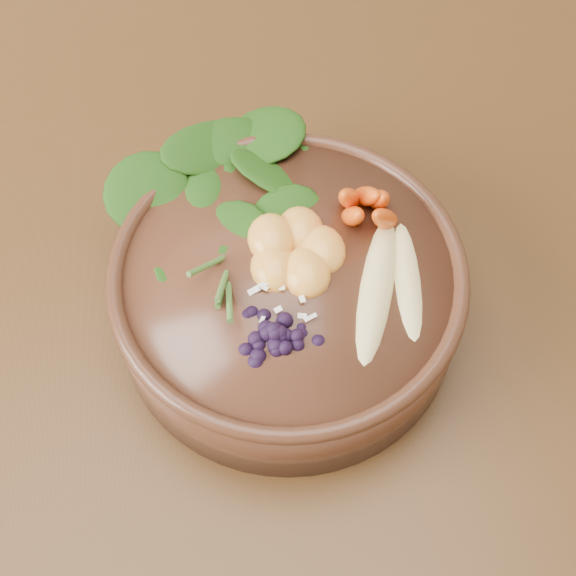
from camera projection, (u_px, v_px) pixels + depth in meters
name	position (u px, v px, depth m)	size (l,w,h in m)	color
ground	(186.00, 519.00, 1.27)	(4.00, 4.00, 0.00)	#381E0F
dining_table	(105.00, 319.00, 0.71)	(1.60, 0.90, 0.75)	#331C0C
stoneware_bowl	(288.00, 295.00, 0.58)	(0.25, 0.25, 0.07)	#4D2A19
kale_heap	(249.00, 187.00, 0.56)	(0.16, 0.15, 0.04)	#1F4A10
carrot_cluster	(371.00, 174.00, 0.55)	(0.05, 0.05, 0.07)	#EA5215
banana_halves	(394.00, 275.00, 0.53)	(0.07, 0.13, 0.02)	#E0CC84
mandarin_cluster	(295.00, 241.00, 0.55)	(0.07, 0.08, 0.03)	orange
blueberry_pile	(276.00, 323.00, 0.51)	(0.11, 0.09, 0.03)	black
coconut_flakes	(285.00, 289.00, 0.54)	(0.08, 0.06, 0.01)	white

